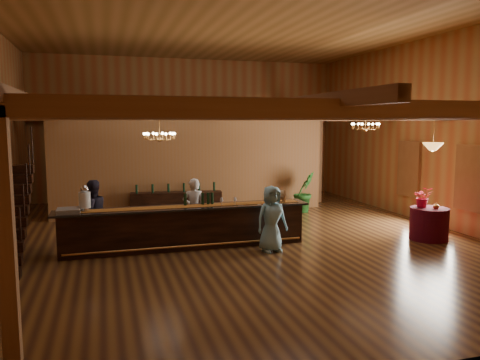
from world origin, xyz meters
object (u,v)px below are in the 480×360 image
object	(u,v)px
chandelier_left	(159,136)
staff_second	(92,213)
guest	(272,219)
floor_plant	(304,192)
tasting_bar	(186,227)
backbar_shelf	(177,205)
pendant_lamp	(433,147)
round_table	(429,224)
raffle_drum	(279,195)
chandelier_right	(365,126)
beverage_dispenser	(85,199)
bartender	(194,209)

from	to	relation	value
chandelier_left	staff_second	bearing A→B (deg)	-168.31
chandelier_left	guest	distance (m)	3.63
chandelier_left	floor_plant	distance (m)	5.88
tasting_bar	floor_plant	size ratio (longest dim) A/B	4.40
backbar_shelf	guest	size ratio (longest dim) A/B	1.85
pendant_lamp	backbar_shelf	bearing A→B (deg)	140.81
round_table	guest	size ratio (longest dim) A/B	0.62
raffle_drum	staff_second	world-z (taller)	staff_second
raffle_drum	chandelier_right	size ratio (longest dim) A/B	0.43
raffle_drum	chandelier_right	bearing A→B (deg)	19.80
beverage_dispenser	bartender	bearing A→B (deg)	14.15
raffle_drum	backbar_shelf	bearing A→B (deg)	117.80
floor_plant	tasting_bar	bearing A→B (deg)	-143.46
beverage_dispenser	raffle_drum	world-z (taller)	beverage_dispenser
guest	tasting_bar	bearing A→B (deg)	148.05
round_table	tasting_bar	bearing A→B (deg)	171.12
bartender	backbar_shelf	bearing A→B (deg)	-76.20
backbar_shelf	round_table	size ratio (longest dim) A/B	3.00
backbar_shelf	pendant_lamp	size ratio (longest dim) A/B	3.19
chandelier_left	staff_second	world-z (taller)	chandelier_left
beverage_dispenser	chandelier_right	distance (m)	7.95
backbar_shelf	chandelier_left	distance (m)	3.53
raffle_drum	backbar_shelf	world-z (taller)	raffle_drum
bartender	staff_second	bearing A→B (deg)	11.13
backbar_shelf	chandelier_right	size ratio (longest dim) A/B	3.59
chandelier_left	round_table	bearing A→B (deg)	-18.00
floor_plant	backbar_shelf	bearing A→B (deg)	175.32
backbar_shelf	beverage_dispenser	bearing A→B (deg)	-117.47
backbar_shelf	floor_plant	bearing A→B (deg)	3.07
backbar_shelf	staff_second	size ratio (longest dim) A/B	1.77
tasting_bar	bartender	xyz separation A→B (m)	(0.34, 0.71, 0.29)
raffle_drum	bartender	world-z (taller)	bartender
raffle_drum	bartender	bearing A→B (deg)	159.44
backbar_shelf	floor_plant	size ratio (longest dim) A/B	2.09
tasting_bar	bartender	bearing A→B (deg)	64.55
chandelier_left	bartender	world-z (taller)	chandelier_left
chandelier_left	chandelier_right	distance (m)	5.88
raffle_drum	floor_plant	xyz separation A→B (m)	(2.26, 3.47, -0.50)
bartender	beverage_dispenser	bearing A→B (deg)	28.06
round_table	guest	xyz separation A→B (m)	(-4.28, 0.10, 0.36)
floor_plant	pendant_lamp	bearing A→B (deg)	-70.76
beverage_dispenser	staff_second	distance (m)	0.93
round_table	pendant_lamp	distance (m)	1.99
backbar_shelf	pendant_lamp	xyz separation A→B (m)	(5.81, -4.73, 2.00)
tasting_bar	round_table	xyz separation A→B (m)	(6.15, -0.96, -0.10)
tasting_bar	chandelier_left	size ratio (longest dim) A/B	7.58
beverage_dispenser	floor_plant	bearing A→B (deg)	26.04
raffle_drum	staff_second	distance (m)	4.61
raffle_drum	guest	xyz separation A→B (m)	(-0.49, -0.82, -0.41)
backbar_shelf	pendant_lamp	world-z (taller)	pendant_lamp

